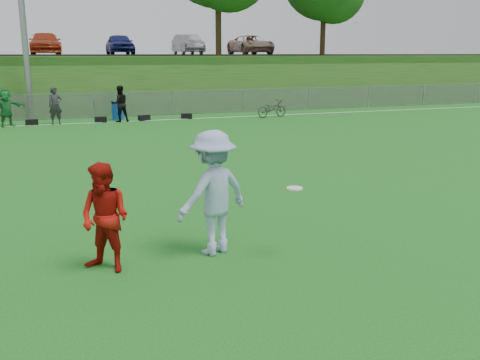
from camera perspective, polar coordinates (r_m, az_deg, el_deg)
name	(u,v)px	position (r m, az deg, el deg)	size (l,w,h in m)	color
ground	(208,255)	(8.71, -3.39, -7.99)	(120.00, 120.00, 0.00)	#135A1A
sideline_far	(99,122)	(26.08, -14.81, 5.95)	(60.00, 0.10, 0.01)	white
fence	(94,105)	(28.00, -15.28, 7.73)	(58.00, 0.06, 1.30)	gray
berm	(79,78)	(38.89, -16.79, 10.34)	(120.00, 18.00, 3.00)	#184914
parking_lot	(76,55)	(40.86, -17.12, 12.62)	(120.00, 12.00, 0.10)	black
car_row	(58,44)	(39.81, -18.84, 13.61)	(32.04, 5.18, 1.44)	silver
spectator_row	(22,107)	(25.92, -22.27, 7.24)	(8.58, 1.04, 1.69)	#AE0D0C
gear_bags	(118,119)	(26.26, -12.91, 6.38)	(7.77, 0.41, 0.26)	black
player_red_center	(105,218)	(8.09, -14.20, -3.95)	(0.80, 0.62, 1.64)	#AB120B
player_blue	(213,193)	(8.52, -2.89, -1.38)	(1.30, 0.74, 2.01)	#99B0D5
frisbee	(295,188)	(8.34, 5.85, -0.88)	(0.26, 0.26, 0.02)	silver
recycling_bin	(118,111)	(27.13, -12.92, 7.24)	(0.58, 0.58, 0.87)	#0F43A4
bicycle	(272,109)	(27.35, 3.42, 7.61)	(0.59, 1.69, 0.89)	#2E2E30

